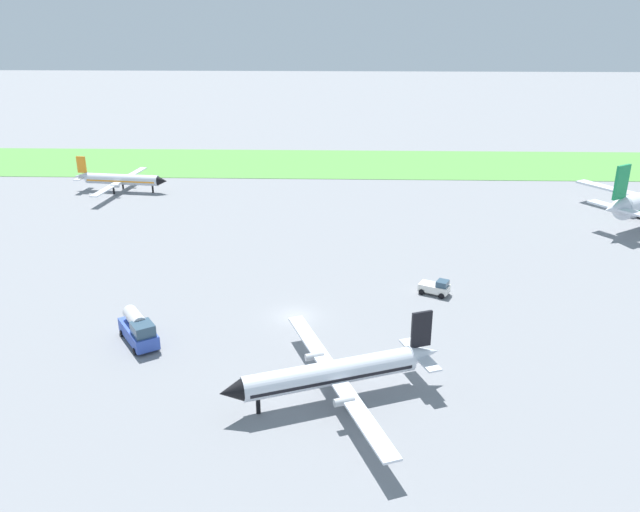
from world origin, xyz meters
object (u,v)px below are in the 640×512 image
object	(u,v)px
airplane_taxiing_turboprop	(120,179)
fuel_truck_near_gate	(138,329)
airplane_foreground_turboprop	(335,372)
pushback_tug_midfield	(436,287)

from	to	relation	value
airplane_taxiing_turboprop	fuel_truck_near_gate	xyz separation A→B (m)	(20.93, -58.23, -0.81)
airplane_foreground_turboprop	pushback_tug_midfield	bearing A→B (deg)	-139.00
airplane_foreground_turboprop	fuel_truck_near_gate	world-z (taller)	airplane_foreground_turboprop
airplane_foreground_turboprop	fuel_truck_near_gate	distance (m)	22.67
airplane_taxiing_turboprop	airplane_foreground_turboprop	bearing A→B (deg)	-51.62
airplane_taxiing_turboprop	pushback_tug_midfield	world-z (taller)	airplane_taxiing_turboprop
airplane_foreground_turboprop	pushback_tug_midfield	distance (m)	25.72
airplane_taxiing_turboprop	pushback_tug_midfield	bearing A→B (deg)	-33.19
fuel_truck_near_gate	airplane_taxiing_turboprop	bearing A→B (deg)	165.47
airplane_foreground_turboprop	fuel_truck_near_gate	bearing A→B (deg)	-45.66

